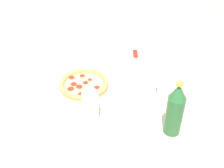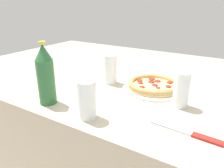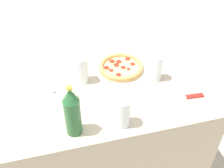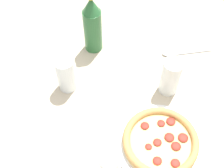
{
  "view_description": "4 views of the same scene",
  "coord_description": "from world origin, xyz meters",
  "px_view_note": "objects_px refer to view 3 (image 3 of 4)",
  "views": [
    {
      "loc": [
        0.96,
        0.03,
        1.6
      ],
      "look_at": [
        -0.06,
        0.1,
        0.8
      ],
      "focal_mm": 45.0,
      "sensor_mm": 36.0,
      "label": 1
    },
    {
      "loc": [
        -0.47,
        0.88,
        1.13
      ],
      "look_at": [
        -0.02,
        0.16,
        0.8
      ],
      "focal_mm": 35.0,
      "sensor_mm": 36.0,
      "label": 2
    },
    {
      "loc": [
        0.22,
        1.14,
        1.66
      ],
      "look_at": [
        -0.05,
        0.1,
        0.76
      ],
      "focal_mm": 45.0,
      "sensor_mm": 36.0,
      "label": 3
    },
    {
      "loc": [
        -0.59,
        -0.05,
        1.66
      ],
      "look_at": [
        -0.03,
        0.17,
        0.82
      ],
      "focal_mm": 50.0,
      "sensor_mm": 36.0,
      "label": 4
    }
  ],
  "objects_px": {
    "knife": "(183,98)",
    "glass_lemonade": "(82,71)",
    "pizza_margherita": "(121,68)",
    "glass_mango_juice": "(156,68)",
    "beer_bottle": "(72,112)",
    "spoon": "(46,86)",
    "glass_red_wine": "(123,113)"
  },
  "relations": [
    {
      "from": "pizza_margherita",
      "to": "knife",
      "type": "distance_m",
      "value": 0.37
    },
    {
      "from": "glass_lemonade",
      "to": "glass_mango_juice",
      "type": "xyz_separation_m",
      "value": [
        -0.38,
        0.07,
        0.0
      ]
    },
    {
      "from": "glass_mango_juice",
      "to": "beer_bottle",
      "type": "bearing_deg",
      "value": 28.48
    },
    {
      "from": "glass_mango_juice",
      "to": "knife",
      "type": "height_order",
      "value": "glass_mango_juice"
    },
    {
      "from": "pizza_margherita",
      "to": "spoon",
      "type": "relative_size",
      "value": 1.6
    },
    {
      "from": "beer_bottle",
      "to": "knife",
      "type": "relative_size",
      "value": 1.09
    },
    {
      "from": "beer_bottle",
      "to": "spoon",
      "type": "bearing_deg",
      "value": -73.87
    },
    {
      "from": "glass_mango_juice",
      "to": "beer_bottle",
      "type": "height_order",
      "value": "beer_bottle"
    },
    {
      "from": "glass_lemonade",
      "to": "glass_red_wine",
      "type": "relative_size",
      "value": 1.04
    },
    {
      "from": "pizza_margherita",
      "to": "knife",
      "type": "bearing_deg",
      "value": 128.73
    },
    {
      "from": "beer_bottle",
      "to": "spoon",
      "type": "xyz_separation_m",
      "value": [
        0.1,
        -0.33,
        -0.12
      ]
    },
    {
      "from": "glass_red_wine",
      "to": "glass_mango_juice",
      "type": "xyz_separation_m",
      "value": [
        -0.26,
        -0.26,
        0.0
      ]
    },
    {
      "from": "beer_bottle",
      "to": "glass_lemonade",
      "type": "bearing_deg",
      "value": -105.74
    },
    {
      "from": "spoon",
      "to": "knife",
      "type": "bearing_deg",
      "value": 158.02
    },
    {
      "from": "beer_bottle",
      "to": "spoon",
      "type": "distance_m",
      "value": 0.37
    },
    {
      "from": "knife",
      "to": "spoon",
      "type": "xyz_separation_m",
      "value": [
        0.64,
        -0.26,
        0.0
      ]
    },
    {
      "from": "glass_red_wine",
      "to": "knife",
      "type": "bearing_deg",
      "value": -165.82
    },
    {
      "from": "glass_mango_juice",
      "to": "knife",
      "type": "xyz_separation_m",
      "value": [
        -0.08,
        0.18,
        -0.06
      ]
    },
    {
      "from": "pizza_margherita",
      "to": "knife",
      "type": "height_order",
      "value": "pizza_margherita"
    },
    {
      "from": "beer_bottle",
      "to": "knife",
      "type": "distance_m",
      "value": 0.56
    },
    {
      "from": "beer_bottle",
      "to": "glass_red_wine",
      "type": "bearing_deg",
      "value": 177.16
    },
    {
      "from": "pizza_margherita",
      "to": "glass_red_wine",
      "type": "bearing_deg",
      "value": 75.02
    },
    {
      "from": "beer_bottle",
      "to": "knife",
      "type": "xyz_separation_m",
      "value": [
        -0.55,
        -0.07,
        -0.12
      ]
    },
    {
      "from": "knife",
      "to": "glass_lemonade",
      "type": "bearing_deg",
      "value": -29.07
    },
    {
      "from": "pizza_margherita",
      "to": "glass_red_wine",
      "type": "distance_m",
      "value": 0.39
    },
    {
      "from": "glass_red_wine",
      "to": "knife",
      "type": "height_order",
      "value": "glass_red_wine"
    },
    {
      "from": "glass_red_wine",
      "to": "glass_mango_juice",
      "type": "relative_size",
      "value": 0.99
    },
    {
      "from": "glass_red_wine",
      "to": "glass_mango_juice",
      "type": "height_order",
      "value": "glass_mango_juice"
    },
    {
      "from": "beer_bottle",
      "to": "pizza_margherita",
      "type": "bearing_deg",
      "value": -130.53
    },
    {
      "from": "knife",
      "to": "beer_bottle",
      "type": "bearing_deg",
      "value": 7.71
    },
    {
      "from": "pizza_margherita",
      "to": "knife",
      "type": "xyz_separation_m",
      "value": [
        -0.23,
        0.29,
        -0.02
      ]
    },
    {
      "from": "pizza_margherita",
      "to": "knife",
      "type": "relative_size",
      "value": 1.27
    }
  ]
}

